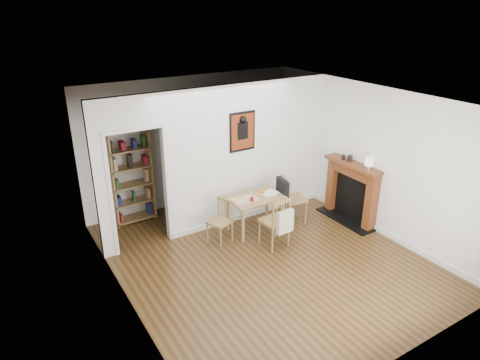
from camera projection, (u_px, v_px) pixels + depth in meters
ground at (264, 257)px, 7.04m from camera, size 5.20×5.20×0.00m
room_shell at (228, 158)px, 7.64m from camera, size 5.20×5.20×5.20m
dining_table at (256, 201)px, 7.66m from camera, size 0.97×0.62×0.66m
chair_left at (220, 222)px, 7.33m from camera, size 0.50×0.50×0.78m
chair_right at (292, 199)px, 8.00m from camera, size 0.60×0.55×0.93m
chair_front at (275, 221)px, 7.20m from camera, size 0.48×0.54×0.91m
bookshelf at (131, 176)px, 7.91m from camera, size 0.77×0.31×1.83m
fireplace at (352, 190)px, 8.04m from camera, size 0.45×1.25×1.16m
red_glass at (252, 199)px, 7.44m from camera, size 0.07×0.07×0.09m
orange_fruit at (262, 192)px, 7.74m from camera, size 0.08×0.08×0.08m
placemat at (246, 199)px, 7.54m from camera, size 0.44×0.33×0.00m
notebook at (270, 193)px, 7.77m from camera, size 0.34×0.28×0.02m
mantel_lamp at (369, 162)px, 7.43m from camera, size 0.15×0.15×0.23m
ceramic_jar_a at (350, 158)px, 7.89m from camera, size 0.09×0.09×0.11m
ceramic_jar_b at (343, 157)px, 7.98m from camera, size 0.07×0.07×0.09m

